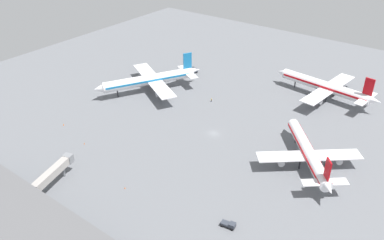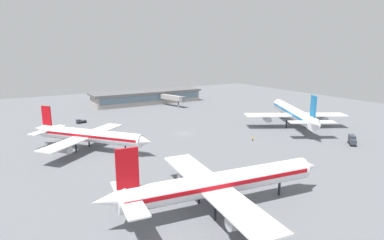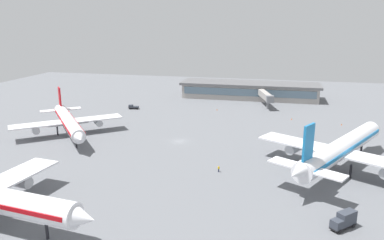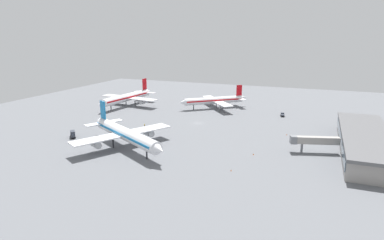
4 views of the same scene
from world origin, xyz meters
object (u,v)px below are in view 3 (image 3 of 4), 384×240
Objects in this scene: catering_truck at (344,220)px; ground_crew_worker at (219,169)px; airplane_at_gate at (68,121)px; safety_cone_mid_apron at (342,124)px; airplane_taxiing at (341,148)px; pushback_tractor at (133,107)px; safety_cone_far_side at (217,110)px; safety_cone_near_gate at (291,119)px.

catering_truck is 3.19× the size of ground_crew_worker.
ground_crew_worker is at bearing 30.55° from airplane_at_gate.
catering_truck is 8.88× the size of safety_cone_mid_apron.
airplane_at_gate is at bearing 20.91° from safety_cone_mid_apron.
pushback_tractor is (80.20, -54.70, -5.11)m from airplane_taxiing.
catering_truck is (-76.98, 84.97, 0.73)m from pushback_tractor.
ground_crew_worker reaches higher than safety_cone_far_side.
airplane_at_gate is 59.08m from ground_crew_worker.
safety_cone_mid_apron is (-7.39, -47.25, -5.78)m from airplane_taxiing.
safety_cone_mid_apron is (-10.60, -77.52, -1.40)m from catering_truck.
safety_cone_near_gate is at bearing 163.45° from safety_cone_far_side.
airplane_at_gate is at bearing 48.67° from safety_cone_far_side.
airplane_at_gate is 93.08m from catering_truck.
ground_crew_worker is (-55.46, 19.91, -4.33)m from airplane_at_gate.
safety_cone_far_side is (12.04, -69.28, -0.55)m from ground_crew_worker.
pushback_tractor reaches higher than safety_cone_mid_apron.
safety_cone_mid_apron is at bearing 71.20° from airplane_at_gate.
airplane_at_gate is at bearing -71.14° from catering_truck.
safety_cone_near_gate is at bearing 168.32° from pushback_tractor.
airplane_taxiing reaches higher than safety_cone_near_gate.
airplane_taxiing is 9.40× the size of catering_truck.
airplane_at_gate is at bearing 27.92° from safety_cone_near_gate.
airplane_at_gate is 64.59× the size of safety_cone_mid_apron.
catering_truck is 99.38m from safety_cone_far_side.
safety_cone_mid_apron and safety_cone_far_side have the same top height.
airplane_taxiing is (-86.36, 11.43, 0.90)m from airplane_at_gate.
safety_cone_mid_apron is at bearing 167.52° from safety_cone_near_gate.
airplane_at_gate is 0.77× the size of airplane_taxiing.
catering_truck is 81.99m from safety_cone_near_gate.
airplane_taxiing is at bearing 81.12° from safety_cone_mid_apron.
airplane_at_gate is 65.94m from safety_cone_far_side.
catering_truck is at bearing -99.93° from ground_crew_worker.
airplane_at_gate is 64.59× the size of safety_cone_near_gate.
catering_truck is at bearing 123.28° from pushback_tractor.
pushback_tractor is 0.87× the size of catering_truck.
airplane_at_gate is 7.28× the size of catering_truck.
safety_cone_near_gate is at bearing 41.22° from airplane_taxiing.
airplane_taxiing is at bearing 102.15° from safety_cone_near_gate.
pushback_tractor is 87.90m from safety_cone_mid_apron.
catering_truck is at bearing 113.56° from safety_cone_far_side.
pushback_tractor is at bearing -4.86° from safety_cone_mid_apron.
safety_cone_near_gate is at bearing 9.92° from ground_crew_worker.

